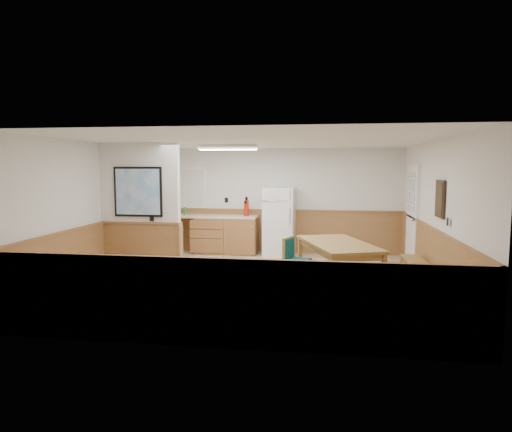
% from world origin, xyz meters
% --- Properties ---
extents(ground, '(6.00, 6.00, 0.00)m').
position_xyz_m(ground, '(0.00, 0.00, 0.00)').
color(ground, '#C8B290').
rests_on(ground, ground).
extents(ceiling, '(6.00, 6.00, 0.02)m').
position_xyz_m(ceiling, '(0.00, 0.00, 2.50)').
color(ceiling, white).
rests_on(ceiling, back_wall).
extents(back_wall, '(6.00, 0.02, 2.50)m').
position_xyz_m(back_wall, '(0.00, 3.00, 1.25)').
color(back_wall, white).
rests_on(back_wall, ground).
extents(right_wall, '(0.02, 6.00, 2.50)m').
position_xyz_m(right_wall, '(3.00, 0.00, 1.25)').
color(right_wall, white).
rests_on(right_wall, ground).
extents(left_wall, '(0.02, 6.00, 2.50)m').
position_xyz_m(left_wall, '(-3.00, 0.00, 1.25)').
color(left_wall, white).
rests_on(left_wall, ground).
extents(wainscot_back, '(6.00, 0.04, 1.00)m').
position_xyz_m(wainscot_back, '(0.00, 2.98, 0.50)').
color(wainscot_back, '#9E663F').
rests_on(wainscot_back, ground).
extents(wainscot_right, '(0.04, 6.00, 1.00)m').
position_xyz_m(wainscot_right, '(2.98, 0.00, 0.50)').
color(wainscot_right, '#9E663F').
rests_on(wainscot_right, ground).
extents(wainscot_left, '(0.04, 6.00, 1.00)m').
position_xyz_m(wainscot_left, '(-2.98, 0.00, 0.50)').
color(wainscot_left, '#9E663F').
rests_on(wainscot_left, ground).
extents(partition_wall, '(1.50, 0.20, 2.50)m').
position_xyz_m(partition_wall, '(-2.25, 0.19, 1.23)').
color(partition_wall, white).
rests_on(partition_wall, ground).
extents(kitchen_counter, '(2.20, 0.61, 1.00)m').
position_xyz_m(kitchen_counter, '(-1.21, 2.68, 0.46)').
color(kitchen_counter, brown).
rests_on(kitchen_counter, ground).
extents(exterior_door, '(0.07, 1.02, 2.15)m').
position_xyz_m(exterior_door, '(2.96, 1.90, 1.05)').
color(exterior_door, white).
rests_on(exterior_door, ground).
extents(kitchen_window, '(0.80, 0.04, 1.00)m').
position_xyz_m(kitchen_window, '(-2.10, 2.98, 1.55)').
color(kitchen_window, white).
rests_on(kitchen_window, back_wall).
extents(wall_painting, '(0.04, 0.50, 0.60)m').
position_xyz_m(wall_painting, '(2.97, -0.30, 1.55)').
color(wall_painting, '#302113').
rests_on(wall_painting, right_wall).
extents(fluorescent_fixture, '(1.20, 0.30, 0.09)m').
position_xyz_m(fluorescent_fixture, '(-0.80, 1.30, 2.45)').
color(fluorescent_fixture, white).
rests_on(fluorescent_fixture, ceiling).
extents(refrigerator, '(0.73, 0.73, 1.58)m').
position_xyz_m(refrigerator, '(0.13, 2.63, 0.79)').
color(refrigerator, white).
rests_on(refrigerator, ground).
extents(dining_table, '(1.53, 2.12, 0.75)m').
position_xyz_m(dining_table, '(1.40, 0.05, 0.66)').
color(dining_table, '#A57C3C').
rests_on(dining_table, ground).
extents(dining_bench, '(0.35, 1.59, 0.45)m').
position_xyz_m(dining_bench, '(2.73, -0.04, 0.34)').
color(dining_bench, '#A57C3C').
rests_on(dining_bench, ground).
extents(dining_chair, '(0.67, 0.56, 0.85)m').
position_xyz_m(dining_chair, '(0.63, -0.12, 0.50)').
color(dining_chair, '#A57C3C').
rests_on(dining_chair, ground).
extents(fire_extinguisher, '(0.14, 0.14, 0.45)m').
position_xyz_m(fire_extinguisher, '(-0.65, 2.69, 1.10)').
color(fire_extinguisher, red).
rests_on(fire_extinguisher, kitchen_counter).
extents(soap_bottle, '(0.08, 0.08, 0.20)m').
position_xyz_m(soap_bottle, '(-2.16, 2.68, 1.00)').
color(soap_bottle, green).
rests_on(soap_bottle, kitchen_counter).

